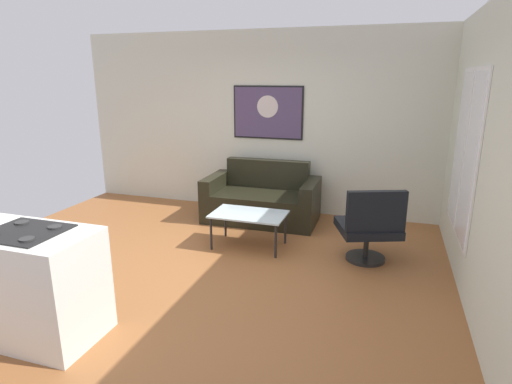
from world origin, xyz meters
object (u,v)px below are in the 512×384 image
(coffee_table, at_px, (249,216))
(wall_painting, at_px, (268,112))
(couch, at_px, (262,201))
(armchair, at_px, (370,227))

(coffee_table, xyz_separation_m, wall_painting, (-0.23, 1.59, 1.16))
(wall_painting, bearing_deg, couch, -81.78)
(armchair, bearing_deg, coffee_table, 178.69)
(couch, distance_m, coffee_table, 1.07)
(coffee_table, relative_size, armchair, 1.02)
(coffee_table, bearing_deg, armchair, -1.31)
(coffee_table, relative_size, wall_painting, 0.83)
(wall_painting, bearing_deg, coffee_table, -81.95)
(couch, distance_m, armchair, 1.96)
(couch, relative_size, wall_painting, 1.49)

